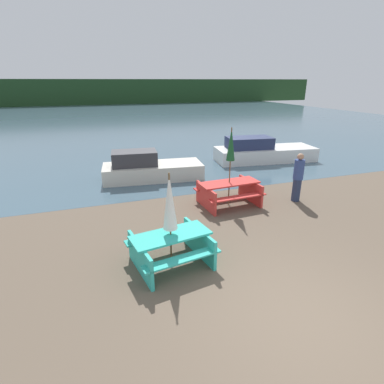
{
  "coord_description": "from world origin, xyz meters",
  "views": [
    {
      "loc": [
        -3.02,
        -3.14,
        3.76
      ],
      "look_at": [
        -0.49,
        4.24,
        0.85
      ],
      "focal_mm": 28.0,
      "sensor_mm": 36.0,
      "label": 1
    }
  ],
  "objects_px": {
    "umbrella_darkgreen": "(231,145)",
    "picnic_table_red": "(229,191)",
    "boat_second": "(262,152)",
    "umbrella_white": "(170,202)",
    "boat": "(149,169)",
    "picnic_table_teal": "(171,246)",
    "person": "(298,177)"
  },
  "relations": [
    {
      "from": "umbrella_darkgreen",
      "to": "picnic_table_red",
      "type": "bearing_deg",
      "value": 0.0
    },
    {
      "from": "picnic_table_red",
      "to": "boat_second",
      "type": "xyz_separation_m",
      "value": [
        3.99,
        4.57,
        -0.01
      ]
    },
    {
      "from": "umbrella_white",
      "to": "boat",
      "type": "bearing_deg",
      "value": 83.05
    },
    {
      "from": "picnic_table_teal",
      "to": "person",
      "type": "bearing_deg",
      "value": 24.41
    },
    {
      "from": "picnic_table_teal",
      "to": "person",
      "type": "relative_size",
      "value": 1.17
    },
    {
      "from": "boat_second",
      "to": "person",
      "type": "distance_m",
      "value": 5.31
    },
    {
      "from": "picnic_table_red",
      "to": "person",
      "type": "relative_size",
      "value": 1.23
    },
    {
      "from": "picnic_table_red",
      "to": "umbrella_white",
      "type": "xyz_separation_m",
      "value": [
        -2.63,
        -2.65,
        0.99
      ]
    },
    {
      "from": "picnic_table_red",
      "to": "boat",
      "type": "distance_m",
      "value": 3.95
    },
    {
      "from": "picnic_table_teal",
      "to": "picnic_table_red",
      "type": "distance_m",
      "value": 3.73
    },
    {
      "from": "umbrella_white",
      "to": "boat",
      "type": "height_order",
      "value": "umbrella_white"
    },
    {
      "from": "umbrella_darkgreen",
      "to": "boat",
      "type": "relative_size",
      "value": 0.61
    },
    {
      "from": "picnic_table_teal",
      "to": "umbrella_white",
      "type": "distance_m",
      "value": 1.02
    },
    {
      "from": "boat",
      "to": "person",
      "type": "height_order",
      "value": "person"
    },
    {
      "from": "boat",
      "to": "person",
      "type": "xyz_separation_m",
      "value": [
        4.14,
        -3.9,
        0.37
      ]
    },
    {
      "from": "picnic_table_teal",
      "to": "boat_second",
      "type": "relative_size",
      "value": 0.37
    },
    {
      "from": "boat",
      "to": "boat_second",
      "type": "distance_m",
      "value": 5.98
    },
    {
      "from": "umbrella_darkgreen",
      "to": "boat_second",
      "type": "height_order",
      "value": "umbrella_darkgreen"
    },
    {
      "from": "umbrella_darkgreen",
      "to": "boat_second",
      "type": "relative_size",
      "value": 0.49
    },
    {
      "from": "boat_second",
      "to": "person",
      "type": "bearing_deg",
      "value": -102.05
    },
    {
      "from": "umbrella_darkgreen",
      "to": "person",
      "type": "relative_size",
      "value": 1.54
    },
    {
      "from": "picnic_table_red",
      "to": "umbrella_white",
      "type": "relative_size",
      "value": 0.95
    },
    {
      "from": "picnic_table_teal",
      "to": "picnic_table_red",
      "type": "bearing_deg",
      "value": 45.17
    },
    {
      "from": "umbrella_white",
      "to": "boat",
      "type": "relative_size",
      "value": 0.51
    },
    {
      "from": "picnic_table_teal",
      "to": "umbrella_darkgreen",
      "type": "distance_m",
      "value": 4.02
    },
    {
      "from": "picnic_table_teal",
      "to": "boat",
      "type": "distance_m",
      "value": 6.16
    },
    {
      "from": "picnic_table_red",
      "to": "boat",
      "type": "bearing_deg",
      "value": 118.54
    },
    {
      "from": "picnic_table_red",
      "to": "person",
      "type": "height_order",
      "value": "person"
    },
    {
      "from": "umbrella_darkgreen",
      "to": "boat_second",
      "type": "distance_m",
      "value": 6.25
    },
    {
      "from": "person",
      "to": "picnic_table_red",
      "type": "bearing_deg",
      "value": 169.2
    },
    {
      "from": "umbrella_darkgreen",
      "to": "umbrella_white",
      "type": "height_order",
      "value": "umbrella_darkgreen"
    },
    {
      "from": "picnic_table_teal",
      "to": "umbrella_darkgreen",
      "type": "bearing_deg",
      "value": 45.17
    }
  ]
}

